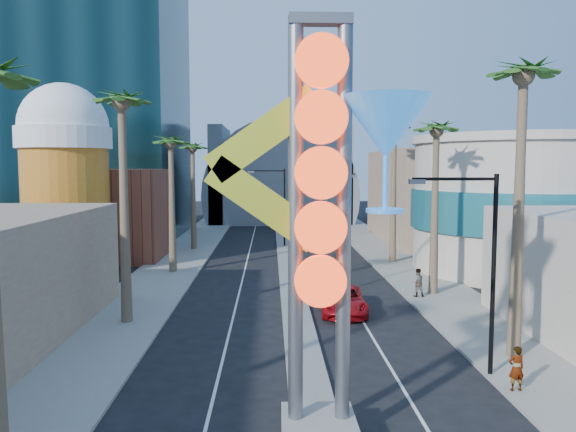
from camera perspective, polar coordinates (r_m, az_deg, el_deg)
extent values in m
cube|color=gray|center=(49.52, -11.18, -4.55)|extent=(5.00, 100.00, 0.15)
cube|color=gray|center=(50.06, 10.88, -4.44)|extent=(5.00, 100.00, 0.15)
cube|color=gray|center=(51.84, -0.19, -4.02)|extent=(1.60, 84.00, 0.15)
cube|color=black|center=(70.35, -19.81, 18.55)|extent=(20.00, 20.00, 50.00)
cube|color=brown|center=(53.37, -17.63, 0.25)|extent=(10.00, 10.00, 8.00)
cube|color=#957460|center=(63.68, 14.10, 1.98)|extent=(10.00, 20.00, 10.00)
cylinder|color=#BA4F18|center=(46.00, -21.57, 0.64)|extent=(6.40, 6.40, 10.00)
cylinder|color=white|center=(45.93, -21.80, 7.37)|extent=(7.00, 7.00, 1.60)
sphere|color=white|center=(45.98, -21.83, 8.36)|extent=(6.60, 6.60, 6.60)
cylinder|color=#BEB1A1|center=(47.45, 22.39, 0.74)|extent=(16.00, 16.00, 10.00)
cylinder|color=teal|center=(47.45, 22.39, 0.74)|extent=(16.60, 16.60, 3.00)
cylinder|color=#BEB1A1|center=(47.37, 22.61, 7.14)|extent=(16.60, 16.60, 0.60)
cylinder|color=slate|center=(85.28, -0.83, 2.21)|extent=(22.00, 16.00, 22.00)
cube|color=slate|center=(85.51, -6.89, 4.20)|extent=(2.00, 16.00, 14.00)
cube|color=slate|center=(85.81, 5.20, 4.22)|extent=(2.00, 16.00, 14.00)
cube|color=gray|center=(18.04, 3.13, -20.85)|extent=(2.20, 2.20, 0.80)
cylinder|color=slate|center=(16.28, 0.78, -1.22)|extent=(0.44, 0.44, 12.00)
cylinder|color=slate|center=(16.40, 5.67, -1.20)|extent=(0.44, 0.44, 12.00)
cube|color=slate|center=(16.74, 3.34, 19.30)|extent=(1.80, 0.50, 0.30)
cylinder|color=#F63C15|center=(16.14, 3.43, 15.47)|extent=(1.50, 0.25, 1.50)
cylinder|color=#F63C15|center=(15.93, 3.40, 9.98)|extent=(1.50, 0.25, 1.50)
cylinder|color=#F63C15|center=(15.88, 3.37, 4.40)|extent=(1.50, 0.25, 1.50)
cylinder|color=#F63C15|center=(15.97, 3.35, -1.17)|extent=(1.50, 0.25, 1.50)
cylinder|color=#F63C15|center=(16.21, 3.32, -6.62)|extent=(1.50, 0.25, 1.50)
cube|color=yellow|center=(16.19, -2.43, 8.31)|extent=(3.47, 0.25, 2.80)
cube|color=yellow|center=(16.20, -2.40, 1.23)|extent=(3.47, 0.25, 2.80)
cone|color=blue|center=(16.54, 9.94, 8.87)|extent=(2.60, 2.60, 1.80)
cylinder|color=blue|center=(16.51, 9.85, 3.32)|extent=(0.16, 0.16, 1.60)
cylinder|color=blue|center=(16.55, 9.81, 0.55)|extent=(1.10, 1.10, 0.12)
cylinder|color=black|center=(33.47, 0.67, -2.27)|extent=(0.18, 0.18, 8.00)
cube|color=black|center=(33.32, 3.78, 4.24)|extent=(3.60, 0.12, 0.12)
cube|color=slate|center=(33.52, 6.51, 4.06)|extent=(0.60, 0.25, 0.18)
cylinder|color=black|center=(57.34, -0.36, 0.81)|extent=(0.18, 0.18, 8.00)
cube|color=black|center=(57.16, -2.17, 4.60)|extent=(3.60, 0.12, 0.12)
cube|color=slate|center=(57.20, -3.78, 4.50)|extent=(0.60, 0.25, 0.18)
cylinder|color=black|center=(23.25, 20.13, -5.85)|extent=(0.18, 0.18, 8.00)
cube|color=black|center=(22.30, 16.56, 3.63)|extent=(3.24, 0.12, 0.12)
cube|color=slate|center=(21.89, 12.97, 3.42)|extent=(0.60, 0.25, 0.18)
cylinder|color=brown|center=(30.24, -16.29, 0.07)|extent=(0.40, 0.40, 11.50)
sphere|color=#1E541C|center=(30.30, -16.57, 10.97)|extent=(2.40, 2.40, 2.40)
cylinder|color=brown|center=(43.94, -11.71, 0.70)|extent=(0.40, 0.40, 10.00)
sphere|color=#1E541C|center=(43.85, -11.83, 7.22)|extent=(2.40, 2.40, 2.40)
cylinder|color=brown|center=(55.78, -9.59, 1.64)|extent=(0.40, 0.40, 10.00)
sphere|color=#1E541C|center=(55.70, -9.67, 6.78)|extent=(2.40, 2.40, 2.40)
cylinder|color=brown|center=(25.50, 22.35, -0.44)|extent=(0.40, 0.40, 12.00)
sphere|color=#1E541C|center=(25.67, 22.82, 13.01)|extent=(2.40, 2.40, 2.40)
cylinder|color=brown|center=(36.80, 14.68, 0.19)|extent=(0.40, 0.40, 10.50)
sphere|color=#1E541C|center=(36.74, 14.86, 8.38)|extent=(2.40, 2.40, 2.40)
cylinder|color=brown|center=(48.37, 10.67, 2.00)|extent=(0.40, 0.40, 11.50)
sphere|color=#1E541C|center=(48.41, 10.78, 8.81)|extent=(2.40, 2.40, 2.40)
imported|color=#B00D15|center=(32.20, 5.58, -8.47)|extent=(2.75, 5.50, 1.50)
imported|color=gray|center=(22.64, 22.18, -14.14)|extent=(0.64, 0.46, 1.65)
imported|color=gray|center=(36.19, 13.01, -6.59)|extent=(0.87, 0.68, 1.78)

